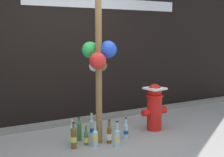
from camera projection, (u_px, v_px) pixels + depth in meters
The scene contains 14 objects.
ground_plane at pixel (109, 149), 4.31m from camera, with size 14.00×14.00×0.00m, color gray.
building_wall at pixel (59, 13), 5.63m from camera, with size 10.00×0.21×3.92m.
curb_strip at pixel (71, 122), 5.49m from camera, with size 8.00×0.12×0.08m, color slate.
memorial_post at pixel (99, 38), 4.38m from camera, with size 0.53×0.48×2.91m.
fire_hydrant at pixel (154, 106), 5.12m from camera, with size 0.47×0.33×0.78m.
bottle_0 at pixel (72, 134), 4.45m from camera, with size 0.07×0.07×0.37m.
bottle_1 at pixel (86, 137), 4.45m from camera, with size 0.06×0.06×0.31m.
bottle_2 at pixel (95, 137), 4.38m from camera, with size 0.08×0.08×0.36m.
bottle_3 at pixel (126, 130), 4.74m from camera, with size 0.07×0.07×0.32m.
bottle_4 at pixel (109, 134), 4.52m from camera, with size 0.07×0.07×0.35m.
bottle_5 at pixel (92, 128), 4.81m from camera, with size 0.06×0.06×0.38m.
bottle_6 at pixel (74, 138), 4.30m from camera, with size 0.08×0.08×0.38m.
bottle_7 at pixel (117, 137), 4.38m from camera, with size 0.07×0.07×0.37m.
bottle_8 at pixel (79, 131), 4.62m from camera, with size 0.07×0.07×0.36m.
Camera 1 is at (-2.01, -3.61, 1.58)m, focal length 49.63 mm.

